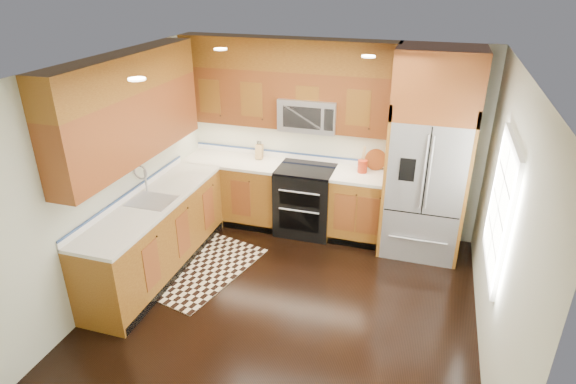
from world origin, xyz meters
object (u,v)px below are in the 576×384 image
(utensil_crock, at_px, (363,164))
(rug, at_px, (203,269))
(knife_block, at_px, (259,151))
(range, at_px, (305,200))
(refrigerator, at_px, (428,156))

(utensil_crock, bearing_deg, rug, -140.00)
(utensil_crock, bearing_deg, knife_block, 176.75)
(range, relative_size, refrigerator, 0.36)
(range, xyz_separation_m, rug, (-0.95, -1.32, -0.46))
(refrigerator, relative_size, utensil_crock, 7.27)
(refrigerator, height_order, utensil_crock, refrigerator)
(refrigerator, distance_m, rug, 3.09)
(rug, bearing_deg, utensil_crock, 53.71)
(refrigerator, relative_size, rug, 1.69)
(range, xyz_separation_m, refrigerator, (1.55, -0.04, 0.83))
(rug, bearing_deg, knife_block, 95.38)
(rug, distance_m, knife_block, 1.84)
(refrigerator, xyz_separation_m, rug, (-2.50, -1.28, -1.30))
(refrigerator, bearing_deg, rug, -152.91)
(knife_block, bearing_deg, utensil_crock, -3.25)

